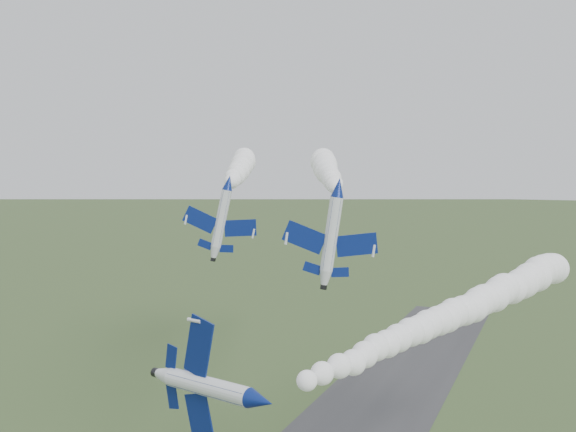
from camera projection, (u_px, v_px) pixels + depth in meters
name	position (u px, v px, depth m)	size (l,w,h in m)	color
jet_lead	(260.00, 402.00, 49.39)	(6.54, 13.72, 11.50)	silver
smoke_trail_jet_lead	(468.00, 307.00, 77.45)	(4.83, 66.43, 4.83)	white
jet_pair_left	(229.00, 182.00, 82.84)	(9.38, 10.96, 3.26)	silver
smoke_trail_jet_pair_left	(240.00, 168.00, 115.16)	(4.88, 59.78, 4.88)	white
jet_pair_right	(339.00, 187.00, 77.85)	(11.47, 13.28, 3.62)	silver
smoke_trail_jet_pair_right	(327.00, 170.00, 117.71)	(5.59, 73.54, 5.59)	white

